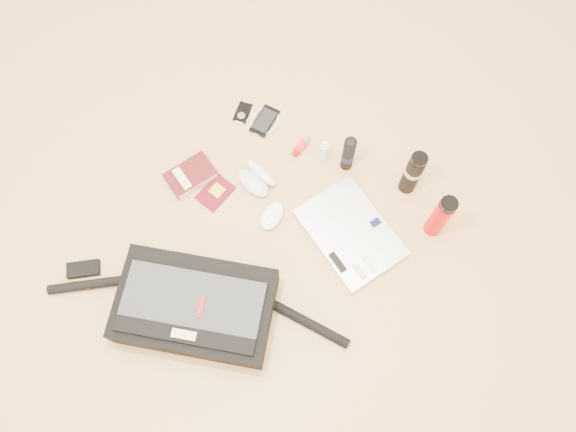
{
  "coord_description": "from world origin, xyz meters",
  "views": [
    {
      "loc": [
        0.43,
        -0.45,
        1.89
      ],
      "look_at": [
        0.03,
        0.13,
        0.06
      ],
      "focal_mm": 35.0,
      "sensor_mm": 36.0,
      "label": 1
    }
  ],
  "objects_px": {
    "messenger_bag": "(195,306)",
    "thermos_black": "(413,173)",
    "book": "(191,175)",
    "thermos_red": "(440,216)",
    "laptop": "(350,233)"
  },
  "relations": [
    {
      "from": "book",
      "to": "thermos_red",
      "type": "bearing_deg",
      "value": 42.15
    },
    {
      "from": "laptop",
      "to": "thermos_black",
      "type": "height_order",
      "value": "thermos_black"
    },
    {
      "from": "laptop",
      "to": "thermos_red",
      "type": "distance_m",
      "value": 0.31
    },
    {
      "from": "messenger_bag",
      "to": "thermos_red",
      "type": "relative_size",
      "value": 4.04
    },
    {
      "from": "messenger_bag",
      "to": "thermos_red",
      "type": "height_order",
      "value": "thermos_red"
    },
    {
      "from": "messenger_bag",
      "to": "book",
      "type": "height_order",
      "value": "messenger_bag"
    },
    {
      "from": "thermos_black",
      "to": "thermos_red",
      "type": "relative_size",
      "value": 0.98
    },
    {
      "from": "laptop",
      "to": "book",
      "type": "relative_size",
      "value": 2.15
    },
    {
      "from": "messenger_bag",
      "to": "thermos_black",
      "type": "bearing_deg",
      "value": 41.99
    },
    {
      "from": "messenger_bag",
      "to": "thermos_black",
      "type": "height_order",
      "value": "thermos_black"
    },
    {
      "from": "messenger_bag",
      "to": "thermos_black",
      "type": "relative_size",
      "value": 4.12
    },
    {
      "from": "messenger_bag",
      "to": "laptop",
      "type": "xyz_separation_m",
      "value": [
        0.28,
        0.52,
        -0.05
      ]
    },
    {
      "from": "laptop",
      "to": "thermos_black",
      "type": "bearing_deg",
      "value": 97.08
    },
    {
      "from": "thermos_red",
      "to": "thermos_black",
      "type": "bearing_deg",
      "value": 150.71
    },
    {
      "from": "book",
      "to": "thermos_black",
      "type": "xyz_separation_m",
      "value": [
        0.68,
        0.42,
        0.1
      ]
    }
  ]
}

